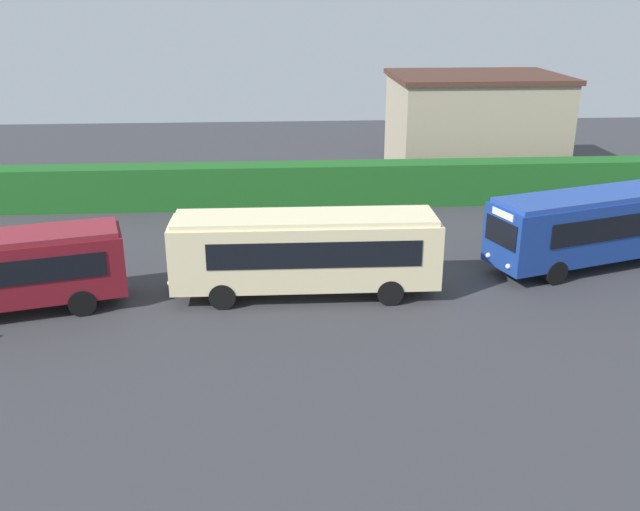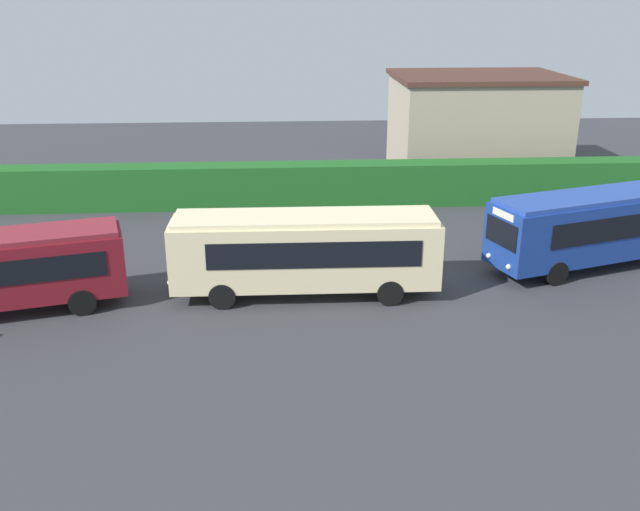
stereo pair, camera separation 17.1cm
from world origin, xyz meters
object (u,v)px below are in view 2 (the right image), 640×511
object	(u,v)px
bus_maroon	(0,269)
bus_cream	(305,250)
person_right	(504,238)
person_center	(258,254)
bus_blue	(604,224)

from	to	relation	value
bus_maroon	bus_cream	size ratio (longest dim) A/B	0.87
bus_maroon	person_right	bearing A→B (deg)	177.80
bus_maroon	bus_cream	xyz separation A→B (m)	(11.06, 0.98, 0.12)
bus_cream	person_right	size ratio (longest dim) A/B	5.75
bus_maroon	person_right	distance (m)	20.47
person_center	person_right	bearing A→B (deg)	-159.07
person_center	bus_maroon	bearing A→B (deg)	30.49
bus_blue	bus_cream	bearing A→B (deg)	-7.19
bus_cream	person_center	world-z (taller)	bus_cream
bus_maroon	bus_blue	bearing A→B (deg)	173.37
person_center	person_right	size ratio (longest dim) A/B	1.06
bus_blue	person_right	xyz separation A→B (m)	(-3.94, 1.03, -0.92)
bus_blue	person_right	distance (m)	4.18
person_center	person_right	distance (m)	10.86
bus_maroon	person_center	world-z (taller)	bus_maroon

